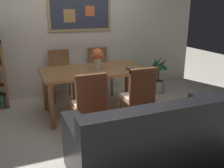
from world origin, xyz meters
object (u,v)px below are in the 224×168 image
object	(u,v)px
leather_couch	(157,143)
dining_chair_far_right	(99,67)
tv_remote	(128,68)
dining_chair_near_left	(90,101)
dining_chair_near_right	(139,93)
potted_palm	(158,79)
dining_chair_far_left	(61,71)
dining_table	(95,75)
potted_ivy	(138,75)
flower_vase	(98,57)

from	to	relation	value
leather_couch	dining_chair_far_right	bearing A→B (deg)	84.57
leather_couch	tv_remote	bearing A→B (deg)	75.92
leather_couch	dining_chair_near_left	bearing A→B (deg)	118.74
dining_chair_near_right	potted_palm	distance (m)	1.69
dining_chair_far_right	dining_chair_near_right	xyz separation A→B (m)	(-0.00, -1.67, 0.00)
dining_chair_near_left	tv_remote	world-z (taller)	dining_chair_near_left
dining_chair_far_right	leather_couch	xyz separation A→B (m)	(-0.24, -2.55, -0.23)
dining_chair_far_right	dining_chair_far_left	xyz separation A→B (m)	(-0.76, -0.01, 0.00)
dining_table	leather_couch	bearing A→B (deg)	-85.72
dining_chair_far_right	leather_couch	distance (m)	2.57
potted_ivy	potted_palm	size ratio (longest dim) A/B	0.77
dining_table	potted_palm	world-z (taller)	potted_palm
dining_table	dining_chair_far_right	distance (m)	0.93
dining_chair_far_left	dining_chair_near_left	xyz separation A→B (m)	(0.05, -1.69, 0.00)
dining_table	dining_chair_near_left	bearing A→B (deg)	-111.88
tv_remote	leather_couch	bearing A→B (deg)	-104.08
dining_chair_far_right	dining_chair_far_left	bearing A→B (deg)	-179.59
leather_couch	potted_ivy	bearing A→B (deg)	66.24
dining_chair_far_right	flower_vase	bearing A→B (deg)	-110.04
dining_chair_far_left	dining_chair_near_left	world-z (taller)	same
dining_table	dining_chair_near_right	world-z (taller)	dining_chair_near_right
dining_chair_near_right	leather_couch	world-z (taller)	dining_chair_near_right
dining_table	dining_chair_near_right	distance (m)	0.90
dining_chair_far_left	potted_palm	bearing A→B (deg)	-12.36
potted_palm	flower_vase	distance (m)	1.62
dining_chair_near_left	potted_ivy	distance (m)	2.36
dining_chair_near_right	dining_chair_near_left	bearing A→B (deg)	-177.92
potted_palm	flower_vase	xyz separation A→B (m)	(-1.42, -0.45, 0.63)
potted_ivy	potted_palm	world-z (taller)	potted_palm
dining_chair_far_left	tv_remote	size ratio (longest dim) A/B	5.65
leather_couch	tv_remote	size ratio (longest dim) A/B	11.18
dining_table	flower_vase	size ratio (longest dim) A/B	5.04
dining_table	flower_vase	distance (m)	0.28
dining_chair_near_left	potted_palm	xyz separation A→B (m)	(1.81, 1.28, -0.25)
potted_palm	tv_remote	xyz separation A→B (m)	(-0.97, -0.62, 0.45)
dining_table	dining_chair_far_right	xyz separation A→B (m)	(0.37, 0.85, -0.10)
potted_palm	tv_remote	bearing A→B (deg)	-147.42
tv_remote	dining_table	bearing A→B (deg)	160.74
dining_table	dining_chair_near_right	bearing A→B (deg)	-65.92
dining_table	dining_chair_near_left	size ratio (longest dim) A/B	1.81
dining_chair_far_left	potted_palm	world-z (taller)	dining_chair_far_left
dining_chair_far_right	flower_vase	world-z (taller)	flower_vase
dining_table	dining_chair_far_right	bearing A→B (deg)	66.58
dining_chair_far_right	tv_remote	size ratio (longest dim) A/B	5.65
dining_chair_near_right	potted_ivy	distance (m)	1.93
dining_chair_near_left	potted_palm	distance (m)	2.24
dining_chair_near_right	leather_couch	bearing A→B (deg)	-105.28
flower_vase	tv_remote	distance (m)	0.52
dining_chair_far_left	tv_remote	world-z (taller)	dining_chair_far_left
dining_chair_far_left	dining_chair_near_right	distance (m)	1.83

